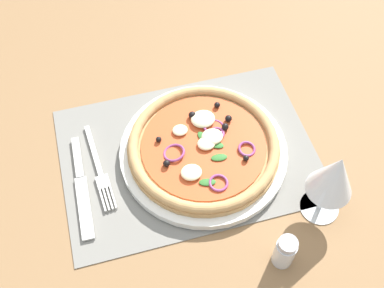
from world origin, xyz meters
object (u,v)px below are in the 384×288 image
plate (203,151)px  pepper_shaker (285,252)px  knife (82,187)px  fork (100,171)px  wine_glass (334,177)px  pizza (204,145)px

plate → pepper_shaker: size_ratio=4.39×
plate → knife: 21.78cm
fork → pepper_shaker: bearing=42.3°
pepper_shaker → fork: bearing=-43.1°
plate → pepper_shaker: pepper_shaker is taller
wine_glass → knife: bearing=-20.4°
knife → pepper_shaker: pepper_shaker is taller
plate → fork: size_ratio=1.63×
fork → pizza: bearing=81.7°
pizza → knife: size_ratio=1.33×
wine_glass → pepper_shaker: wine_glass is taller
plate → wine_glass: size_ratio=1.97×
knife → pepper_shaker: 34.95cm
plate → pepper_shaker: 22.77cm
plate → fork: (18.29, -1.24, -0.51)cm
fork → plate: bearing=81.5°
plate → knife: size_ratio=1.47×
pepper_shaker → plate: bearing=-73.8°
fork → knife: 4.18cm
knife → wine_glass: bearing=70.9°
plate → knife: plate is taller
pizza → knife: (21.76, 1.16, -2.29)cm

